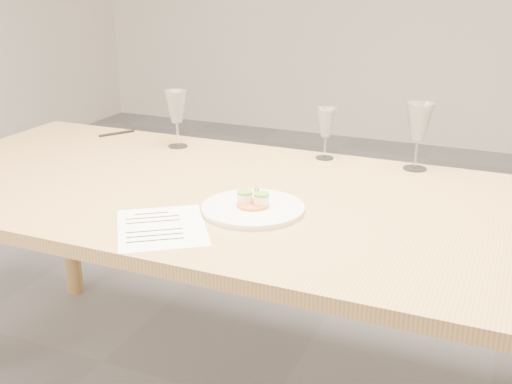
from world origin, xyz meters
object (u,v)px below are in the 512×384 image
at_px(dinner_plate, 253,207).
at_px(wine_glass_1, 326,124).
at_px(wine_glass_0, 176,108).
at_px(wine_glass_2, 419,123).
at_px(recipe_sheet, 161,227).
at_px(ballpoint_pen, 117,133).
at_px(dining_table, 270,218).

height_order(dinner_plate, wine_glass_1, wine_glass_1).
height_order(dinner_plate, wine_glass_0, wine_glass_0).
bearing_deg(wine_glass_2, recipe_sheet, -123.88).
xyz_separation_m(dinner_plate, wine_glass_0, (-0.52, 0.48, 0.13)).
relative_size(dinner_plate, recipe_sheet, 0.79).
height_order(wine_glass_1, wine_glass_2, wine_glass_2).
distance_m(ballpoint_pen, wine_glass_2, 1.17).
xyz_separation_m(recipe_sheet, wine_glass_1, (0.20, 0.75, 0.12)).
relative_size(recipe_sheet, wine_glass_0, 1.73).
bearing_deg(dinner_plate, wine_glass_0, 136.87).
relative_size(ballpoint_pen, wine_glass_0, 0.63).
height_order(recipe_sheet, wine_glass_1, wine_glass_1).
bearing_deg(wine_glass_1, dinner_plate, -92.76).
xyz_separation_m(recipe_sheet, ballpoint_pen, (-0.65, 0.74, 0.00)).
xyz_separation_m(wine_glass_1, wine_glass_2, (0.31, 0.00, 0.03)).
xyz_separation_m(dinner_plate, ballpoint_pen, (-0.83, 0.54, -0.01)).
bearing_deg(wine_glass_0, recipe_sheet, -63.18).
height_order(wine_glass_0, wine_glass_2, wine_glass_2).
distance_m(dining_table, recipe_sheet, 0.37).
xyz_separation_m(dinner_plate, wine_glass_2, (0.34, 0.56, 0.14)).
bearing_deg(wine_glass_1, wine_glass_0, -172.33).
bearing_deg(wine_glass_2, wine_glass_0, -174.91).
distance_m(dinner_plate, wine_glass_0, 0.72).
relative_size(dining_table, recipe_sheet, 6.68).
distance_m(wine_glass_0, wine_glass_2, 0.86).
xyz_separation_m(dinner_plate, wine_glass_1, (0.03, 0.56, 0.11)).
distance_m(dinner_plate, wine_glass_2, 0.67).
bearing_deg(dining_table, dinner_plate, -89.29).
height_order(dining_table, wine_glass_0, wine_glass_0).
distance_m(dining_table, wine_glass_0, 0.66).
height_order(ballpoint_pen, wine_glass_2, wine_glass_2).
relative_size(dining_table, wine_glass_2, 10.92).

